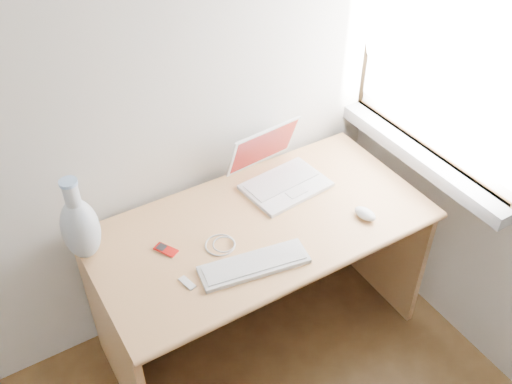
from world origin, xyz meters
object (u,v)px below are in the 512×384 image
desk (251,246)px  laptop (280,172)px  external_keyboard (254,264)px  vase (80,227)px

desk → laptop: (0.21, 0.10, 0.25)m
desk → external_keyboard: (-0.14, -0.27, 0.21)m
external_keyboard → vase: size_ratio=1.19×
laptop → desk: bearing=-160.6°
laptop → vase: size_ratio=1.04×
external_keyboard → vase: vase is taller
laptop → external_keyboard: bearing=-139.6°
laptop → vase: bearing=173.7°
external_keyboard → vase: bearing=153.1°
desk → vase: 0.73m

